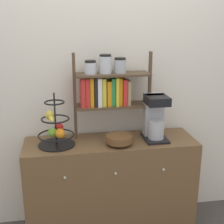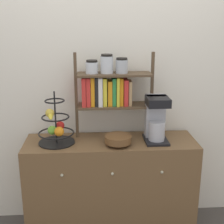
# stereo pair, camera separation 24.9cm
# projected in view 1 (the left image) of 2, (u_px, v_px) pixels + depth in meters

# --- Properties ---
(wall_back) EXTENTS (7.00, 0.05, 2.60)m
(wall_back) POSITION_uv_depth(u_px,v_px,m) (106.00, 79.00, 2.67)
(wall_back) COLOR silver
(wall_back) RESTS_ON ground_plane
(sideboard) EXTENTS (1.41, 0.45, 0.83)m
(sideboard) POSITION_uv_depth(u_px,v_px,m) (111.00, 186.00, 2.68)
(sideboard) COLOR brown
(sideboard) RESTS_ON ground_plane
(coffee_maker) EXTENTS (0.18, 0.25, 0.37)m
(coffee_maker) POSITION_uv_depth(u_px,v_px,m) (155.00, 117.00, 2.57)
(coffee_maker) COLOR black
(coffee_maker) RESTS_ON sideboard
(fruit_stand) EXTENTS (0.29, 0.29, 0.43)m
(fruit_stand) POSITION_uv_depth(u_px,v_px,m) (56.00, 129.00, 2.43)
(fruit_stand) COLOR black
(fruit_stand) RESTS_ON sideboard
(wooden_bowl) EXTENTS (0.21, 0.21, 0.08)m
(wooden_bowl) POSITION_uv_depth(u_px,v_px,m) (119.00, 139.00, 2.47)
(wooden_bowl) COLOR brown
(wooden_bowl) RESTS_ON sideboard
(shelf_hutch) EXTENTS (0.65, 0.20, 0.71)m
(shelf_hutch) POSITION_uv_depth(u_px,v_px,m) (107.00, 87.00, 2.54)
(shelf_hutch) COLOR brown
(shelf_hutch) RESTS_ON sideboard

